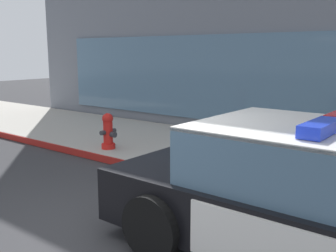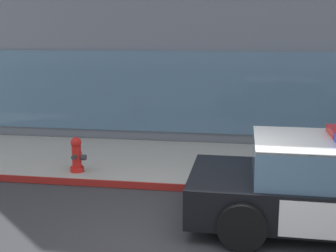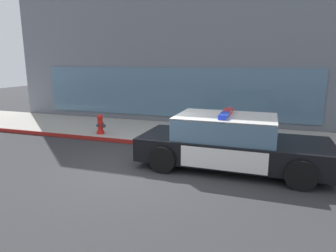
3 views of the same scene
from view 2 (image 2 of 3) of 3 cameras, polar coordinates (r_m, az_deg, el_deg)
The scene contains 4 objects.
ground at distance 6.49m, azimuth 2.46°, elevation -14.95°, with size 48.00×48.00×0.00m, color #303033.
sidewalk at distance 9.96m, azimuth 4.99°, elevation -4.86°, with size 48.00×3.32×0.15m, color #A39E93.
curb_red_paint at distance 8.37m, azimuth 4.14°, elevation -8.11°, with size 28.80×0.04×0.14m, color maroon.
fire_hydrant at distance 9.21m, azimuth -11.72°, elevation -3.70°, with size 0.34×0.39×0.73m.
Camera 2 is at (0.65, -5.76, 2.92)m, focal length 47.09 mm.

